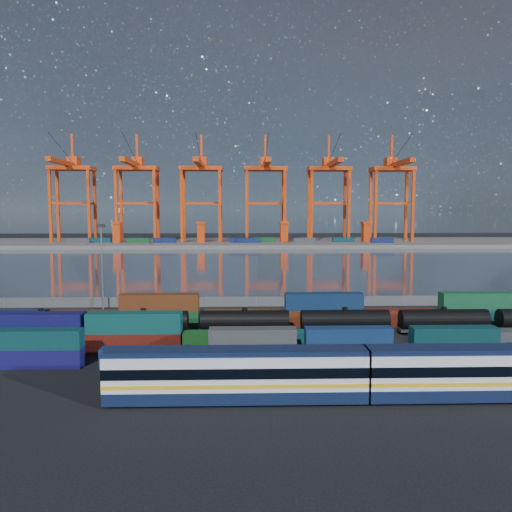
{
  "coord_description": "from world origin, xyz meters",
  "views": [
    {
      "loc": [
        -2.8,
        -70.73,
        19.25
      ],
      "look_at": [
        0.0,
        30.0,
        10.0
      ],
      "focal_mm": 35.0,
      "sensor_mm": 36.0,
      "label": 1
    }
  ],
  "objects": [
    {
      "name": "passenger_train",
      "position": [
        22.66,
        -22.24,
        2.79
      ],
      "size": [
        78.24,
        3.24,
        5.56
      ],
      "color": "silver",
      "rests_on": "ground"
    },
    {
      "name": "gantry_cranes",
      "position": [
        -7.5,
        203.4,
        37.08
      ],
      "size": [
        198.27,
        44.67,
        60.49
      ],
      "color": "red",
      "rests_on": "ground"
    },
    {
      "name": "ground",
      "position": [
        0.0,
        0.0,
        0.0
      ],
      "size": [
        700.0,
        700.0,
        0.0
      ],
      "primitive_type": "plane",
      "color": "black",
      "rests_on": "ground"
    },
    {
      "name": "harbor_water",
      "position": [
        0.0,
        105.0,
        0.01
      ],
      "size": [
        700.0,
        700.0,
        0.0
      ],
      "primitive_type": "plane",
      "color": "#2F3845",
      "rests_on": "ground"
    },
    {
      "name": "container_row_mid",
      "position": [
        2.0,
        -3.91,
        1.83
      ],
      "size": [
        142.43,
        2.58,
        5.5
      ],
      "color": "#414446",
      "rests_on": "ground"
    },
    {
      "name": "waterfront_fence",
      "position": [
        -0.0,
        28.0,
        1.0
      ],
      "size": [
        160.12,
        0.12,
        2.2
      ],
      "color": "#595B5E",
      "rests_on": "ground"
    },
    {
      "name": "tanker_string",
      "position": [
        -10.2,
        4.76,
        2.17
      ],
      "size": [
        122.57,
        3.02,
        4.32
      ],
      "color": "black",
      "rests_on": "ground"
    },
    {
      "name": "far_quay",
      "position": [
        0.0,
        210.0,
        1.0
      ],
      "size": [
        700.0,
        70.0,
        2.0
      ],
      "primitive_type": "cube",
      "color": "#514F4C",
      "rests_on": "ground"
    },
    {
      "name": "distant_mountains",
      "position": [
        63.02,
        1600.0,
        220.29
      ],
      "size": [
        2470.0,
        1100.0,
        520.0
      ],
      "color": "#1E2630",
      "rests_on": "ground"
    },
    {
      "name": "straddle_carriers",
      "position": [
        -2.5,
        200.0,
        7.82
      ],
      "size": [
        140.0,
        7.0,
        11.1
      ],
      "color": "red",
      "rests_on": "far_quay"
    },
    {
      "name": "container_row_south",
      "position": [
        -7.8,
        -10.03,
        2.0
      ],
      "size": [
        139.3,
        2.2,
        4.69
      ],
      "color": "#484A4E",
      "rests_on": "ground"
    },
    {
      "name": "quay_containers",
      "position": [
        -11.0,
        195.46,
        3.3
      ],
      "size": [
        172.58,
        10.99,
        2.6
      ],
      "color": "navy",
      "rests_on": "far_quay"
    },
    {
      "name": "container_row_north",
      "position": [
        10.2,
        10.57,
        2.27
      ],
      "size": [
        142.98,
        2.62,
        5.58
      ],
      "color": "navy",
      "rests_on": "ground"
    },
    {
      "name": "yard_light_mast",
      "position": [
        -30.0,
        26.0,
        9.3
      ],
      "size": [
        1.6,
        0.4,
        16.6
      ],
      "color": "slate",
      "rests_on": "ground"
    }
  ]
}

